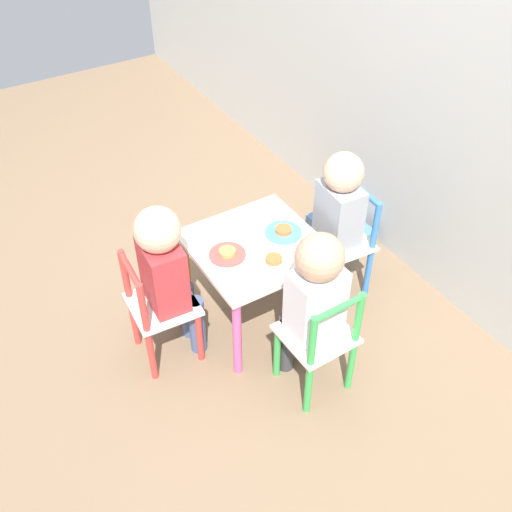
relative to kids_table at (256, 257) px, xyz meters
name	(u,v)px	position (x,y,z in m)	size (l,w,h in m)	color
ground_plane	(256,316)	(0.00, 0.00, -0.36)	(6.00, 6.00, 0.00)	#7F664C
kids_table	(256,257)	(0.00, 0.00, 0.00)	(0.52, 0.52, 0.44)	silver
chair_red	(158,310)	(-0.03, -0.45, -0.10)	(0.28, 0.28, 0.53)	silver
chair_green	(319,341)	(0.45, 0.01, -0.10)	(0.27, 0.27, 0.53)	silver
chair_blue	(343,244)	(0.03, 0.45, -0.10)	(0.28, 0.28, 0.53)	silver
child_front	(167,268)	(-0.02, -0.39, 0.10)	(0.21, 0.23, 0.76)	#4C608E
child_right	(313,295)	(0.39, 0.01, 0.10)	(0.23, 0.20, 0.76)	#38383D
child_back	(336,213)	(0.03, 0.39, 0.10)	(0.21, 0.22, 0.75)	#38383D
plate_front	(227,254)	(0.00, -0.14, 0.08)	(0.15, 0.15, 0.03)	#E54C47
plate_right	(274,261)	(0.14, 0.00, 0.08)	(0.15, 0.15, 0.03)	white
plate_back	(283,232)	(0.00, 0.14, 0.08)	(0.16, 0.16, 0.03)	#4C9EE0
storage_bin	(340,231)	(-0.25, 0.67, -0.31)	(0.31, 0.23, 0.10)	#4C7FB7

